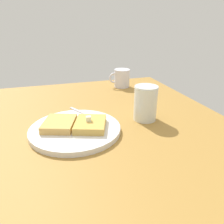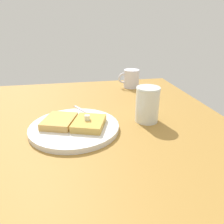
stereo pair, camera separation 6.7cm
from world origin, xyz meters
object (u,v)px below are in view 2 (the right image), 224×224
Objects in this scene: coffee_mug at (131,79)px; plate at (74,127)px; fork at (89,114)px; syrup_jar at (147,106)px.

plate is at bearing 54.70° from coffee_mug.
coffee_mug is at bearing -125.50° from fork.
plate is 23.97cm from syrup_jar.
syrup_jar reaches higher than plate.
fork is 1.27× the size of syrup_jar.
coffee_mug reaches higher than plate.
coffee_mug reaches higher than fork.
plate is 1.83× the size of fork.
syrup_jar is 38.48cm from coffee_mug.
fork is (-5.12, -7.47, 0.84)cm from plate.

